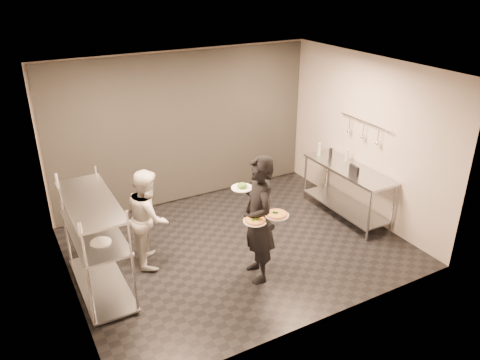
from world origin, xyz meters
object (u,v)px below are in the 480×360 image
pizza_plate_near (255,220)px  bottle_dark (331,154)px  prep_counter (347,183)px  waiter (258,220)px  chef (149,217)px  pos_monitor (354,170)px  bottle_clear (347,155)px  pass_rack (96,240)px  pizza_plate_far (277,214)px  bottle_green (319,149)px  salad_plate (242,187)px

pizza_plate_near → bottle_dark: size_ratio=1.56×
prep_counter → waiter: bearing=-160.5°
chef → bottle_dark: 3.49m
pos_monitor → bottle_clear: 0.58m
pass_rack → pos_monitor: pass_rack is taller
pass_rack → bottle_dark: (4.31, 0.48, 0.25)m
prep_counter → pizza_plate_far: 2.42m
waiter → pos_monitor: bearing=115.9°
pos_monitor → prep_counter: bearing=71.4°
pizza_plate_near → bottle_green: size_ratio=1.33×
waiter → chef: bearing=-121.2°
pass_rack → salad_plate: pass_rack is taller
chef → salad_plate: bearing=-111.5°
pass_rack → chef: size_ratio=1.08×
salad_plate → bottle_clear: 2.70m
pizza_plate_near → salad_plate: size_ratio=1.06×
pizza_plate_near → salad_plate: (0.04, 0.43, 0.30)m
pizza_plate_near → bottle_dark: 2.83m
pizza_plate_far → chef: bearing=135.6°
pizza_plate_far → salad_plate: size_ratio=1.09×
bottle_dark → pos_monitor: bearing=-97.5°
pos_monitor → bottle_dark: 0.74m
prep_counter → bottle_dark: (-0.02, 0.48, 0.40)m
chef → pos_monitor: chef is taller
pass_rack → pos_monitor: (4.21, -0.26, 0.23)m
chef → salad_plate: chef is taller
prep_counter → chef: chef is taller
bottle_green → waiter: bearing=-145.3°
prep_counter → bottle_clear: bottle_clear is taller
prep_counter → waiter: waiter is taller
waiter → chef: (-1.20, 1.11, -0.18)m
waiter → bottle_clear: (2.45, 1.07, 0.11)m
pizza_plate_far → bottle_clear: size_ratio=1.47×
bottle_clear → bottle_dark: bottle_clear is taller
prep_counter → bottle_dark: bottle_dark is taller
pass_rack → pos_monitor: bearing=-3.5°
bottle_green → chef: bearing=-173.1°
pass_rack → bottle_clear: 4.50m
chef → bottle_dark: bearing=-71.0°
pos_monitor → bottle_dark: bottle_dark is taller
prep_counter → bottle_green: size_ratio=7.56×
bottle_green → bottle_clear: size_ratio=1.07×
prep_counter → pizza_plate_near: 2.67m
pizza_plate_far → bottle_green: bearing=40.3°
pass_rack → bottle_dark: pass_rack is taller
pizza_plate_far → pos_monitor: pizza_plate_far is taller
pos_monitor → salad_plate: bearing=-166.9°
pizza_plate_near → bottle_clear: (2.60, 1.23, -0.01)m
pass_rack → bottle_clear: (4.49, 0.25, 0.26)m
pass_rack → bottle_dark: 4.34m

